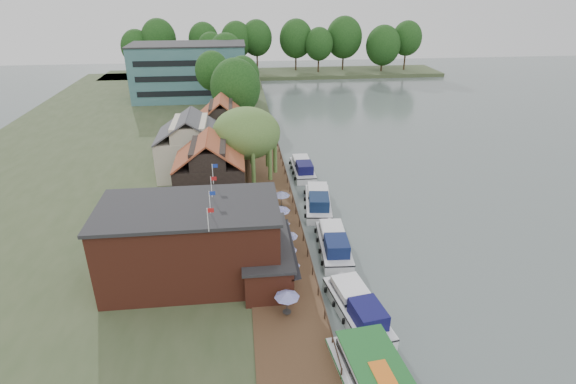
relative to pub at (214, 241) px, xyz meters
name	(u,v)px	position (x,y,z in m)	size (l,w,h in m)	color
ground	(363,268)	(14.00, 1.00, -4.65)	(260.00, 260.00, 0.00)	slate
land_bank	(124,153)	(-16.00, 36.00, -4.15)	(50.00, 140.00, 1.00)	#384728
quay_deck	(273,215)	(6.00, 11.00, -3.60)	(6.00, 50.00, 0.10)	#47301E
quay_rail	(295,209)	(8.70, 11.50, -3.15)	(0.20, 49.00, 1.00)	black
pub	(214,241)	(0.00, 0.00, 0.00)	(20.00, 11.00, 7.30)	maroon
hotel_block	(190,71)	(-8.00, 71.00, 2.50)	(25.40, 12.40, 12.30)	#38666B
cottage_a	(210,171)	(-1.00, 15.00, 0.60)	(8.60, 7.60, 8.50)	black
cottage_b	(191,145)	(-4.00, 25.00, 0.60)	(9.60, 8.60, 8.50)	beige
cottage_c	(222,125)	(0.00, 34.00, 0.60)	(7.60, 7.60, 8.50)	black
willow	(247,148)	(3.50, 20.00, 1.56)	(8.60, 8.60, 10.43)	#476B2D
umbrella_0	(287,303)	(5.76, -6.27, -2.36)	(2.02, 2.02, 2.38)	#1B1C94
umbrella_1	(288,272)	(6.32, -2.07, -2.36)	(2.13, 2.13, 2.38)	#1B2599
umbrella_2	(285,256)	(6.34, 0.45, -2.36)	(2.21, 2.21, 2.38)	navy
umbrella_3	(288,242)	(6.86, 2.97, -2.36)	(2.00, 2.00, 2.38)	navy
umbrella_4	(279,230)	(6.18, 5.49, -2.36)	(2.38, 2.38, 2.38)	navy
umbrella_5	(279,216)	(6.55, 8.47, -2.36)	(2.38, 2.38, 2.38)	navy
umbrella_6	(281,200)	(7.13, 12.30, -2.36)	(2.04, 2.04, 2.38)	navy
cruiser_0	(358,304)	(11.69, -5.74, -3.41)	(3.30, 10.22, 2.49)	white
cruiser_1	(334,241)	(11.80, 4.44, -3.42)	(3.26, 10.09, 2.45)	white
cruiser_2	(318,199)	(11.88, 14.28, -3.38)	(3.37, 10.41, 2.54)	white
cruiser_3	(303,166)	(11.53, 25.47, -3.47)	(3.16, 9.79, 2.37)	silver
swan	(347,371)	(9.50, -11.58, -4.43)	(0.44, 0.44, 0.44)	white
bank_tree_0	(236,97)	(2.32, 42.41, 2.94)	(8.49, 8.49, 13.18)	#143811
bank_tree_1	(213,87)	(-1.83, 50.71, 2.99)	(6.31, 6.31, 13.29)	#143811
bank_tree_2	(243,84)	(3.83, 57.58, 2.04)	(6.69, 6.69, 11.38)	#143811
bank_tree_3	(227,62)	(0.30, 79.61, 3.19)	(8.59, 8.59, 13.68)	#143811
bank_tree_4	(225,62)	(-0.23, 87.00, 1.92)	(6.33, 6.33, 11.13)	#143811
bank_tree_5	(212,56)	(-4.02, 94.40, 2.62)	(7.43, 7.43, 12.54)	#143811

